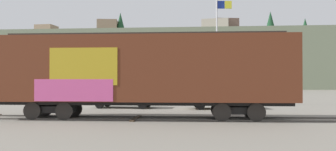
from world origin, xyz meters
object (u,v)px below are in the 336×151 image
Objects in this scene: freight_car at (144,70)px; parked_car_tan at (220,98)px; flagpole at (219,40)px; parked_car_white at (123,97)px.

freight_car is 8.08m from parked_car_tan.
flagpole is 1.83× the size of parked_car_white.
parked_car_white is at bearing 178.35° from parked_car_tan.
flagpole is 5.36m from parked_car_tan.
parked_car_tan is at bearing -93.19° from flagpole.
flagpole reaches higher than parked_car_tan.
parked_car_tan is at bearing -1.65° from parked_car_white.
parked_car_white is (-2.62, 6.70, -1.76)m from freight_car.
freight_car is 1.79× the size of flagpole.
parked_car_white reaches higher than parked_car_tan.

